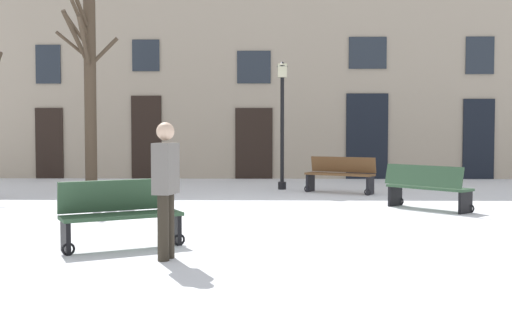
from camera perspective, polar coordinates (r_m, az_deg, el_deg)
ground_plane at (r=11.94m, az=-0.16°, el=-4.90°), size 34.96×34.96×0.00m
building_facade at (r=20.76m, az=0.40°, el=9.20°), size 21.85×0.60×7.78m
tree_near_facade at (r=16.82m, az=-15.06°, el=7.29°), size 1.33×1.58×5.63m
streetlamp at (r=16.73m, az=2.41°, el=4.53°), size 0.30×0.30×3.43m
bench_by_litter_bin at (r=12.89m, az=15.39°, el=-2.39°), size 1.56×1.62×0.90m
bench_back_to_back_right at (r=8.65m, az=-12.27°, el=-4.83°), size 1.65×1.19×0.91m
bench_far_corner at (r=15.93m, az=7.74°, el=-1.29°), size 1.78×1.30×0.91m
person_crossing_plaza at (r=7.68m, az=-8.27°, el=-2.17°), size 0.30×0.42×1.68m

